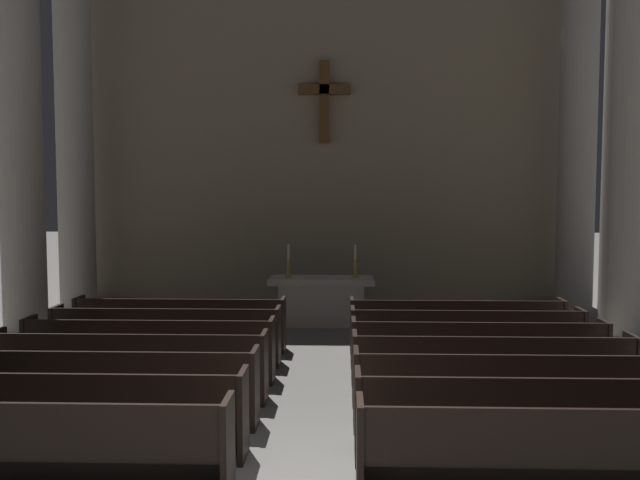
{
  "coord_description": "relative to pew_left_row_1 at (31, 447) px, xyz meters",
  "views": [
    {
      "loc": [
        0.45,
        -6.13,
        2.84
      ],
      "look_at": [
        0.0,
        7.13,
        1.87
      ],
      "focal_mm": 38.72,
      "sensor_mm": 36.0,
      "label": 1
    }
  ],
  "objects": [
    {
      "name": "column_left_third",
      "position": [
        -3.1,
        6.53,
        3.21
      ],
      "size": [
        1.2,
        1.2,
        7.55
      ],
      "color": "#ADA89E",
      "rests_on": "ground"
    },
    {
      "name": "pew_left_row_5",
      "position": [
        0.0,
        3.89,
        0.0
      ],
      "size": [
        3.69,
        0.5,
        0.95
      ],
      "color": "black",
      "rests_on": "ground"
    },
    {
      "name": "pew_right_row_2",
      "position": [
        4.84,
        0.97,
        0.0
      ],
      "size": [
        3.69,
        0.5,
        0.95
      ],
      "color": "black",
      "rests_on": "ground"
    },
    {
      "name": "pew_right_row_4",
      "position": [
        4.84,
        2.91,
        0.0
      ],
      "size": [
        3.69,
        0.5,
        0.95
      ],
      "color": "black",
      "rests_on": "ground"
    },
    {
      "name": "pew_left_row_6",
      "position": [
        0.0,
        4.86,
        0.0
      ],
      "size": [
        3.69,
        0.5,
        0.95
      ],
      "color": "black",
      "rests_on": "ground"
    },
    {
      "name": "pew_left_row_4",
      "position": [
        0.0,
        2.91,
        0.0
      ],
      "size": [
        3.69,
        0.5,
        0.95
      ],
      "color": "black",
      "rests_on": "ground"
    },
    {
      "name": "pew_right_row_1",
      "position": [
        4.84,
        0.0,
        0.0
      ],
      "size": [
        3.69,
        0.5,
        0.95
      ],
      "color": "black",
      "rests_on": "ground"
    },
    {
      "name": "pew_right_row_3",
      "position": [
        4.84,
        1.94,
        0.0
      ],
      "size": [
        3.69,
        0.5,
        0.95
      ],
      "color": "black",
      "rests_on": "ground"
    },
    {
      "name": "pew_left_row_2",
      "position": [
        0.0,
        0.97,
        0.0
      ],
      "size": [
        3.69,
        0.5,
        0.95
      ],
      "color": "black",
      "rests_on": "ground"
    },
    {
      "name": "candlestick_left",
      "position": [
        1.72,
        8.24,
        0.75
      ],
      "size": [
        0.16,
        0.16,
        0.69
      ],
      "color": "#B79338",
      "rests_on": "altar"
    },
    {
      "name": "pew_right_row_5",
      "position": [
        4.84,
        3.89,
        0.0
      ],
      "size": [
        3.69,
        0.5,
        0.95
      ],
      "color": "black",
      "rests_on": "ground"
    },
    {
      "name": "pew_left_row_3",
      "position": [
        0.0,
        1.94,
        0.0
      ],
      "size": [
        3.69,
        0.5,
        0.95
      ],
      "color": "black",
      "rests_on": "ground"
    },
    {
      "name": "candlestick_right",
      "position": [
        3.12,
        8.24,
        0.75
      ],
      "size": [
        0.16,
        0.16,
        0.69
      ],
      "color": "#B79338",
      "rests_on": "altar"
    },
    {
      "name": "pew_left_row_7",
      "position": [
        0.0,
        5.83,
        0.0
      ],
      "size": [
        3.69,
        0.5,
        0.95
      ],
      "color": "black",
      "rests_on": "ground"
    },
    {
      "name": "apse_with_cross",
      "position": [
        2.42,
        10.43,
        3.97
      ],
      "size": [
        12.31,
        0.48,
        8.88
      ],
      "color": "gray",
      "rests_on": "ground"
    },
    {
      "name": "column_right_fourth",
      "position": [
        7.94,
        9.13,
        3.21
      ],
      "size": [
        1.2,
        1.2,
        7.55
      ],
      "color": "#ADA89E",
      "rests_on": "ground"
    },
    {
      "name": "column_left_fourth",
      "position": [
        -3.1,
        9.13,
        3.21
      ],
      "size": [
        1.2,
        1.2,
        7.55
      ],
      "color": "#ADA89E",
      "rests_on": "ground"
    },
    {
      "name": "altar",
      "position": [
        2.42,
        8.24,
        0.06
      ],
      "size": [
        2.2,
        0.9,
        1.01
      ],
      "color": "#BCB7AD",
      "rests_on": "ground"
    },
    {
      "name": "pew_right_row_6",
      "position": [
        4.84,
        4.86,
        0.0
      ],
      "size": [
        3.69,
        0.5,
        0.95
      ],
      "color": "black",
      "rests_on": "ground"
    },
    {
      "name": "pew_left_row_1",
      "position": [
        0.0,
        0.0,
        0.0
      ],
      "size": [
        3.69,
        0.5,
        0.95
      ],
      "color": "black",
      "rests_on": "ground"
    },
    {
      "name": "column_right_third",
      "position": [
        7.94,
        6.53,
        3.21
      ],
      "size": [
        1.2,
        1.2,
        7.55
      ],
      "color": "#ADA89E",
      "rests_on": "ground"
    },
    {
      "name": "pew_right_row_7",
      "position": [
        4.84,
        5.83,
        0.0
      ],
      "size": [
        3.69,
        0.5,
        0.95
      ],
      "color": "black",
      "rests_on": "ground"
    }
  ]
}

